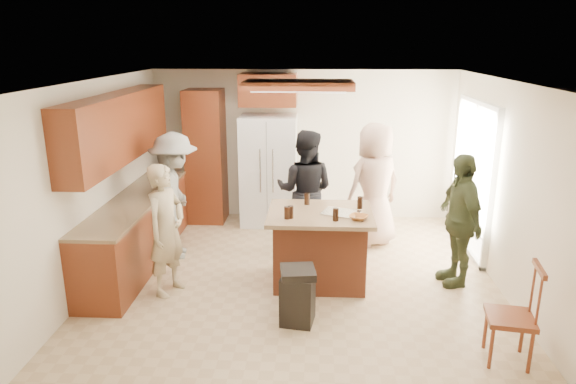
# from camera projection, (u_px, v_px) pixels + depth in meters

# --- Properties ---
(person_front_left) EXTENTS (0.61, 0.70, 1.60)m
(person_front_left) POSITION_uv_depth(u_px,v_px,m) (166.00, 230.00, 6.05)
(person_front_left) COLOR tan
(person_front_left) RESTS_ON ground
(person_behind_left) EXTENTS (0.94, 0.68, 1.76)m
(person_behind_left) POSITION_uv_depth(u_px,v_px,m) (305.00, 191.00, 7.36)
(person_behind_left) COLOR black
(person_behind_left) RESTS_ON ground
(person_behind_right) EXTENTS (1.07, 0.96, 1.84)m
(person_behind_right) POSITION_uv_depth(u_px,v_px,m) (374.00, 185.00, 7.48)
(person_behind_right) COLOR tan
(person_behind_right) RESTS_ON ground
(person_side_right) EXTENTS (0.66, 1.05, 1.67)m
(person_side_right) POSITION_uv_depth(u_px,v_px,m) (459.00, 220.00, 6.29)
(person_side_right) COLOR #3A4427
(person_side_right) RESTS_ON ground
(person_counter) EXTENTS (0.69, 1.21, 1.77)m
(person_counter) POSITION_uv_depth(u_px,v_px,m) (175.00, 196.00, 7.09)
(person_counter) COLOR gray
(person_counter) RESTS_ON ground
(left_cabinetry) EXTENTS (0.64, 3.00, 2.30)m
(left_cabinetry) POSITION_uv_depth(u_px,v_px,m) (131.00, 196.00, 6.84)
(left_cabinetry) COLOR maroon
(left_cabinetry) RESTS_ON ground
(back_wall_units) EXTENTS (1.80, 0.60, 2.45)m
(back_wall_units) POSITION_uv_depth(u_px,v_px,m) (221.00, 140.00, 8.40)
(back_wall_units) COLOR maroon
(back_wall_units) RESTS_ON ground
(refrigerator) EXTENTS (0.90, 0.76, 1.80)m
(refrigerator) POSITION_uv_depth(u_px,v_px,m) (269.00, 170.00, 8.42)
(refrigerator) COLOR white
(refrigerator) RESTS_ON ground
(kitchen_island) EXTENTS (1.28, 1.03, 0.93)m
(kitchen_island) POSITION_uv_depth(u_px,v_px,m) (319.00, 247.00, 6.41)
(kitchen_island) COLOR brown
(kitchen_island) RESTS_ON ground
(island_items) EXTENTS (1.02, 0.72, 0.15)m
(island_items) POSITION_uv_depth(u_px,v_px,m) (336.00, 212.00, 6.15)
(island_items) COLOR silver
(island_items) RESTS_ON kitchen_island
(trash_bin) EXTENTS (0.40, 0.40, 0.63)m
(trash_bin) POSITION_uv_depth(u_px,v_px,m) (298.00, 295.00, 5.50)
(trash_bin) COLOR black
(trash_bin) RESTS_ON ground
(spindle_chair) EXTENTS (0.48, 0.48, 0.99)m
(spindle_chair) POSITION_uv_depth(u_px,v_px,m) (513.00, 318.00, 4.80)
(spindle_chair) COLOR maroon
(spindle_chair) RESTS_ON ground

